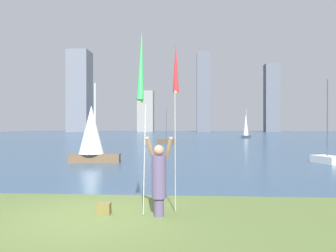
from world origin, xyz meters
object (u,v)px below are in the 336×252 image
at_px(sailboat_0, 246,127).
at_px(person, 159,177).
at_px(kite_flag_right, 176,72).
at_px(sailboat_2, 166,141).
at_px(kite_flag_left, 141,69).
at_px(bag, 104,209).
at_px(sailboat_1, 92,135).
at_px(sailboat_4, 327,158).

bearing_deg(sailboat_0, person, -102.34).
distance_m(kite_flag_right, sailboat_2, 31.07).
bearing_deg(person, sailboat_2, 87.71).
xyz_separation_m(sailboat_0, sailboat_2, (-12.22, -15.77, -1.60)).
height_order(person, kite_flag_right, kite_flag_right).
xyz_separation_m(kite_flag_left, sailboat_0, (10.69, 47.52, -1.49)).
distance_m(person, kite_flag_left, 2.50).
bearing_deg(bag, kite_flag_left, -22.47).
height_order(kite_flag_right, sailboat_2, kite_flag_right).
height_order(kite_flag_left, sailboat_2, kite_flag_left).
bearing_deg(sailboat_1, kite_flag_right, -62.96).
bearing_deg(sailboat_1, bag, -71.90).
height_order(sailboat_2, sailboat_4, sailboat_4).
height_order(kite_flag_left, kite_flag_right, kite_flag_left).
bearing_deg(person, sailboat_4, 47.01).
bearing_deg(kite_flag_right, sailboat_2, 94.21).
height_order(kite_flag_left, bag, kite_flag_left).
bearing_deg(sailboat_1, sailboat_0, 67.54).
bearing_deg(sailboat_4, kite_flag_left, -127.56).
distance_m(sailboat_0, sailboat_2, 20.02).
bearing_deg(sailboat_4, bag, -131.38).
height_order(sailboat_1, sailboat_2, sailboat_1).
xyz_separation_m(sailboat_0, sailboat_1, (-15.10, -36.52, -0.30)).
height_order(kite_flag_right, sailboat_1, sailboat_1).
xyz_separation_m(kite_flag_left, kite_flag_right, (0.73, 0.93, 0.07)).
xyz_separation_m(person, sailboat_1, (-4.78, 10.66, 0.66)).
bearing_deg(bag, sailboat_1, 108.10).
distance_m(bag, sailboat_2, 31.37).
distance_m(kite_flag_right, sailboat_1, 11.46).
bearing_deg(kite_flag_left, sailboat_0, 77.32).
relative_size(kite_flag_left, sailboat_2, 1.03).
bearing_deg(sailboat_2, person, -86.54).
relative_size(sailboat_0, sailboat_1, 1.07).
xyz_separation_m(kite_flag_right, sailboat_1, (-5.14, 10.07, -1.87)).
bearing_deg(bag, kite_flag_right, 17.87).
distance_m(person, sailboat_2, 31.47).
distance_m(kite_flag_right, bag, 3.73).
height_order(bag, sailboat_0, sailboat_0).
bearing_deg(person, sailboat_1, 108.39).
relative_size(bag, sailboat_4, 0.07).
bearing_deg(sailboat_4, sailboat_0, 87.02).
distance_m(person, sailboat_1, 11.70).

